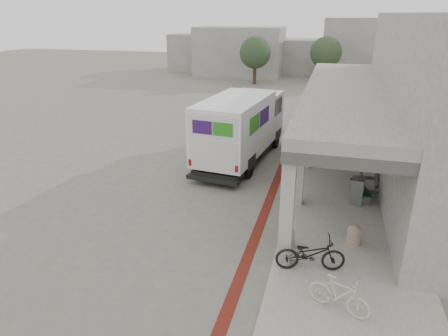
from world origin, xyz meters
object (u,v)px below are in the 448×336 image
(fedex_truck, at_px, (241,126))
(utility_cabinet, at_px, (357,191))
(bicycle_black, at_px, (310,254))
(bicycle_cream, at_px, (339,295))
(bench, at_px, (360,189))

(fedex_truck, relative_size, utility_cabinet, 7.84)
(bicycle_black, distance_m, bicycle_cream, 1.74)
(bench, height_order, utility_cabinet, utility_cabinet)
(utility_cabinet, xyz_separation_m, bicycle_cream, (-0.65, -6.39, -0.03))
(fedex_truck, distance_m, bicycle_black, 9.68)
(fedex_truck, relative_size, bicycle_black, 4.07)
(bench, xyz_separation_m, bicycle_cream, (-0.82, -7.05, 0.17))
(bicycle_black, xyz_separation_m, bicycle_cream, (0.80, -1.55, -0.04))
(utility_cabinet, bearing_deg, bench, 83.89)
(fedex_truck, xyz_separation_m, bench, (5.63, -3.23, -1.35))
(bicycle_black, bearing_deg, fedex_truck, 12.43)
(bench, distance_m, bicycle_black, 5.73)
(bench, xyz_separation_m, utility_cabinet, (-0.17, -0.65, 0.21))
(utility_cabinet, bearing_deg, bicycle_cream, -87.20)
(utility_cabinet, relative_size, bicycle_black, 0.52)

